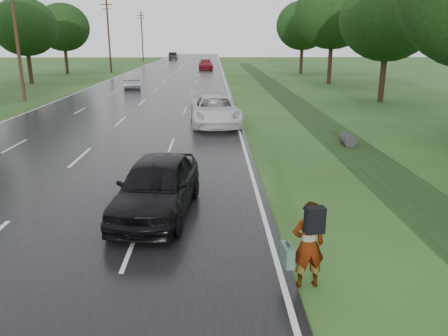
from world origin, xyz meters
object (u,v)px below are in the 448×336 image
pedestrian (307,244)px  silver_sedan (132,80)px  white_pickup (215,110)px  dark_sedan (157,186)px

pedestrian → silver_sedan: (-9.68, 35.84, -0.13)m
white_pickup → silver_sedan: white_pickup is taller
silver_sedan → dark_sedan: bearing=91.7°
pedestrian → white_pickup: pedestrian is taller
pedestrian → silver_sedan: pedestrian is taller
pedestrian → silver_sedan: bearing=-81.5°
white_pickup → dark_sedan: white_pickup is taller
white_pickup → silver_sedan: bearing=108.4°
pedestrian → dark_sedan: 4.99m
white_pickup → dark_sedan: 13.01m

